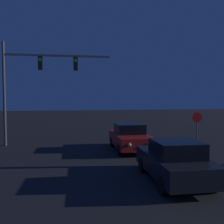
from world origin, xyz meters
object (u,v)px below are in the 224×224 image
stop_sign (197,124)px  car_far (130,137)px  car_near (175,161)px  traffic_signal_mast (33,76)px

stop_sign → car_far: bearing=177.6°
car_near → stop_sign: stop_sign is taller
car_near → traffic_signal_mast: size_ratio=0.59×
traffic_signal_mast → stop_sign: 11.07m
car_far → traffic_signal_mast: traffic_signal_mast is taller
car_near → car_far: bearing=94.1°
car_near → car_far: (-0.35, 5.82, 0.00)m
car_far → car_near: bearing=93.0°
stop_sign → car_near: bearing=-124.7°
car_far → traffic_signal_mast: 7.58m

